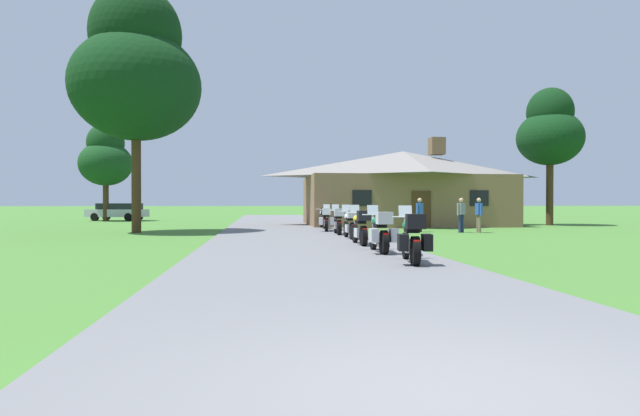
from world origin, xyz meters
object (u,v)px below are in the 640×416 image
motorcycle_yellow_third_in_row (360,228)px  tree_left_far (106,158)px  motorcycle_white_farthest_in_row (323,218)px  bystander_blue_shirt_near_lodge (479,213)px  motorcycle_silver_sixth_in_row (327,220)px  tree_right_of_lodge (550,131)px  motorcycle_white_fourth_in_row (350,224)px  motorcycle_green_nearest_to_camera (412,239)px  motorcycle_black_fifth_in_row (338,221)px  parked_silver_suv_far_left (118,211)px  bystander_blue_shirt_by_tree (420,213)px  motorcycle_green_second_in_row (380,233)px  tree_left_near (136,71)px  bystander_gray_shirt_beside_signpost (461,213)px

motorcycle_yellow_third_in_row → tree_left_far: 31.02m
motorcycle_white_farthest_in_row → bystander_blue_shirt_near_lodge: size_ratio=1.25×
motorcycle_silver_sixth_in_row → tree_right_of_lodge: size_ratio=0.24×
motorcycle_white_fourth_in_row → tree_left_far: size_ratio=0.27×
motorcycle_green_nearest_to_camera → motorcycle_silver_sixth_in_row: 13.97m
motorcycle_green_nearest_to_camera → tree_right_of_lodge: bearing=61.1°
motorcycle_black_fifth_in_row → motorcycle_white_farthest_in_row: size_ratio=1.00×
motorcycle_yellow_third_in_row → parked_silver_suv_far_left: (-14.61, 27.19, 0.16)m
bystander_blue_shirt_by_tree → parked_silver_suv_far_left: bystander_blue_shirt_by_tree is taller
motorcycle_white_farthest_in_row → motorcycle_silver_sixth_in_row: bearing=-95.0°
motorcycle_green_second_in_row → motorcycle_black_fifth_in_row: (0.09, 8.66, 0.01)m
tree_left_far → tree_right_of_lodge: bearing=-20.5°
motorcycle_white_fourth_in_row → motorcycle_silver_sixth_in_row: bearing=91.9°
motorcycle_green_second_in_row → tree_left_near: bearing=128.1°
motorcycle_green_nearest_to_camera → parked_silver_suv_far_left: size_ratio=0.42×
motorcycle_black_fifth_in_row → bystander_blue_shirt_near_lodge: 7.20m
motorcycle_green_second_in_row → bystander_blue_shirt_near_lodge: (7.12, 10.19, 0.32)m
tree_left_near → parked_silver_suv_far_left: tree_left_near is taller
bystander_gray_shirt_beside_signpost → bystander_blue_shirt_by_tree: (-1.84, 0.69, 0.00)m
bystander_blue_shirt_near_lodge → bystander_blue_shirt_by_tree: size_ratio=1.00×
motorcycle_silver_sixth_in_row → motorcycle_white_farthest_in_row: size_ratio=1.00×
motorcycle_yellow_third_in_row → motorcycle_black_fifth_in_row: 5.82m
motorcycle_white_fourth_in_row → bystander_blue_shirt_near_lodge: bearing=31.3°
motorcycle_green_second_in_row → motorcycle_white_farthest_in_row: size_ratio=1.00×
motorcycle_green_nearest_to_camera → tree_left_near: (-9.27, 14.50, 7.10)m
motorcycle_green_second_in_row → parked_silver_suv_far_left: size_ratio=0.42×
motorcycle_white_fourth_in_row → tree_left_far: (-15.56, 23.55, 4.38)m
bystander_gray_shirt_beside_signpost → tree_right_of_lodge: bearing=12.3°
motorcycle_green_nearest_to_camera → parked_silver_suv_far_left: bearing=121.6°
tree_right_of_lodge → bystander_blue_shirt_near_lodge: bearing=-135.8°
motorcycle_white_fourth_in_row → tree_left_far: 28.56m
tree_left_near → parked_silver_suv_far_left: (-5.51, 18.12, -6.93)m
tree_left_far → parked_silver_suv_far_left: (0.77, 0.60, -4.23)m
motorcycle_black_fifth_in_row → motorcycle_green_nearest_to_camera: bearing=-87.8°
tree_right_of_lodge → motorcycle_yellow_third_in_row: bearing=-135.0°
motorcycle_green_nearest_to_camera → motorcycle_black_fifth_in_row: same height
motorcycle_black_fifth_in_row → tree_left_near: tree_left_near is taller
motorcycle_white_fourth_in_row → tree_left_near: 13.15m
tree_right_of_lodge → motorcycle_white_farthest_in_row: bearing=-166.3°
motorcycle_yellow_third_in_row → motorcycle_white_fourth_in_row: same height
motorcycle_silver_sixth_in_row → tree_right_of_lodge: (15.20, 6.60, 5.44)m
motorcycle_green_nearest_to_camera → tree_left_near: 18.62m
motorcycle_white_fourth_in_row → tree_left_near: size_ratio=0.18×
motorcycle_yellow_third_in_row → tree_left_far: tree_left_far is taller
motorcycle_green_nearest_to_camera → bystander_blue_shirt_near_lodge: (6.98, 12.78, 0.32)m
motorcycle_white_farthest_in_row → parked_silver_suv_far_left: bearing=132.1°
bystander_gray_shirt_beside_signpost → motorcycle_green_second_in_row: bearing=-149.7°
motorcycle_green_second_in_row → motorcycle_silver_sixth_in_row: size_ratio=1.00×
motorcycle_yellow_third_in_row → motorcycle_white_fourth_in_row: 3.04m
motorcycle_green_nearest_to_camera → tree_left_near: tree_left_near is taller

